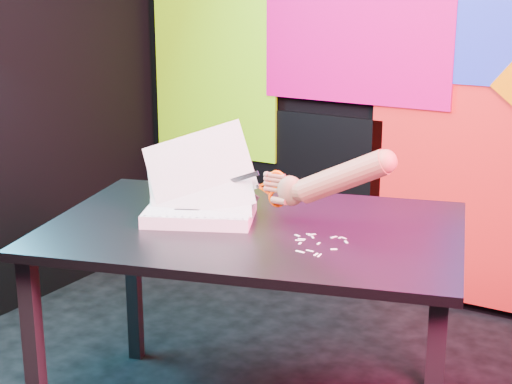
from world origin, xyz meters
The scene contains 7 objects.
room centered at (0.00, 0.00, 1.35)m, with size 3.01×3.01×2.71m.
backdrop centered at (0.06, 1.46, 0.96)m, with size 2.88×0.05×2.08m.
work_table centered at (0.00, 0.12, 0.67)m, with size 1.54×1.23×0.75m.
printout_stack centered at (-0.19, 0.08, 0.78)m, with size 0.45×0.39×0.34m.
scissors centered at (0.05, 0.16, 0.87)m, with size 0.22×0.02×0.12m.
hand_forearm centered at (0.26, 0.16, 0.93)m, with size 0.44×0.09×0.22m.
paper_clippings centered at (0.26, 0.07, 0.75)m, with size 0.18×0.20×0.00m.
Camera 1 is at (1.26, -1.97, 1.54)m, focal length 55.00 mm.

